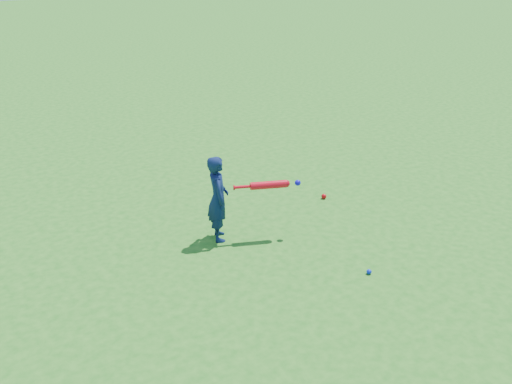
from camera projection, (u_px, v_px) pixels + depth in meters
ground at (190, 271)px, 6.81m from camera, size 80.00×80.00×0.00m
child at (218, 198)px, 7.35m from camera, size 0.42×0.49×1.15m
ground_ball_red at (324, 196)px, 8.74m from camera, size 0.08×0.08×0.08m
ground_ball_blue at (369, 272)px, 6.73m from camera, size 0.06×0.06×0.06m
bat_swing at (271, 185)px, 7.36m from camera, size 0.83×0.40×0.10m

